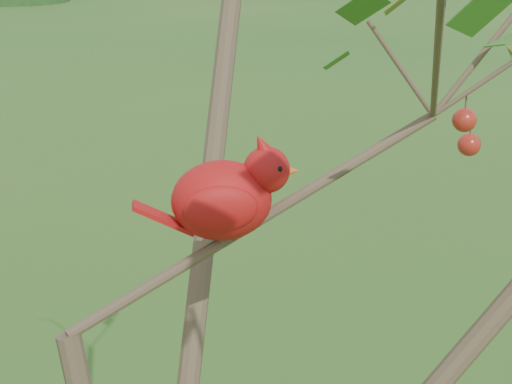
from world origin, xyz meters
TOP-DOWN VIEW (x-y plane):
  - crabapple_tree at (0.03, -0.02)m, footprint 2.35×2.05m
  - cardinal at (0.19, 0.08)m, footprint 0.24×0.16m

SIDE VIEW (x-z plane):
  - cardinal at x=0.19m, z-range 2.03..2.20m
  - crabapple_tree at x=0.03m, z-range 0.65..3.60m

